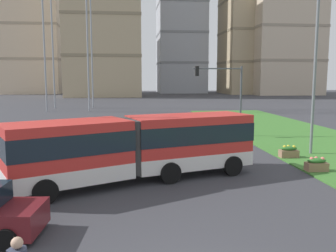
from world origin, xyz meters
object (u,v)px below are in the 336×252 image
flower_planter_3 (316,164)px  traffic_light_far_right (225,88)px  articulated_bus (137,146)px  apartment_tower_westcentre (103,1)px  flower_planter_4 (289,152)px  apartment_tower_eastcentre (250,33)px  apartment_tower_centre (181,6)px  apartment_tower_east (282,31)px  streetlight_median (315,67)px  apartment_tower_west (35,29)px

flower_planter_3 → traffic_light_far_right: bearing=98.4°
articulated_bus → flower_planter_3: size_ratio=10.76×
apartment_tower_westcentre → flower_planter_4: bearing=-78.7°
traffic_light_far_right → apartment_tower_eastcentre: 87.68m
apartment_tower_westcentre → apartment_tower_centre: size_ratio=0.90×
apartment_tower_centre → apartment_tower_east: size_ratio=1.49×
flower_planter_4 → streetlight_median: 5.54m
apartment_tower_west → articulated_bus: bearing=-74.4°
traffic_light_far_right → apartment_tower_eastcentre: bearing=70.2°
flower_planter_3 → articulated_bus: bearing=-176.6°
streetlight_median → apartment_tower_westcentre: (-17.63, 77.97, 19.12)m
apartment_tower_westcentre → apartment_tower_centre: bearing=40.3°
apartment_tower_eastcentre → flower_planter_4: bearing=-107.1°
flower_planter_4 → apartment_tower_west: size_ratio=0.03×
flower_planter_4 → apartment_tower_eastcentre: size_ratio=0.03×
apartment_tower_westcentre → apartment_tower_centre: apartment_tower_centre is taller
flower_planter_4 → streetlight_median: bearing=27.0°
traffic_light_far_right → apartment_tower_centre: (9.36, 90.26, 23.38)m
articulated_bus → apartment_tower_westcentre: apartment_tower_westcentre is taller
apartment_tower_westcentre → traffic_light_far_right: bearing=-78.8°
flower_planter_4 → apartment_tower_westcentre: (-15.73, 78.93, 24.23)m
articulated_bus → apartment_tower_westcentre: 86.16m
articulated_bus → apartment_tower_centre: apartment_tower_centre is taller
apartment_tower_westcentre → apartment_tower_centre: (23.34, 19.82, 2.73)m
traffic_light_far_right → articulated_bus: bearing=-121.2°
streetlight_median → apartment_tower_east: apartment_tower_east is taller
apartment_tower_centre → apartment_tower_east: (27.61, -14.58, -8.96)m
flower_planter_3 → apartment_tower_west: bearing=110.3°
apartment_tower_centre → apartment_tower_east: apartment_tower_centre is taller
apartment_tower_east → apartment_tower_centre: bearing=152.2°
articulated_bus → apartment_tower_eastcentre: size_ratio=0.33×
flower_planter_3 → flower_planter_4: (0.00, 3.30, 0.00)m
flower_planter_4 → apartment_tower_east: (35.22, 84.17, 18.00)m
streetlight_median → apartment_tower_westcentre: 82.19m
articulated_bus → apartment_tower_centre: (16.84, 102.60, 25.73)m
apartment_tower_westcentre → apartment_tower_eastcentre: (43.35, 10.95, -6.48)m
apartment_tower_eastcentre → apartment_tower_centre: bearing=156.1°
streetlight_median → apartment_tower_eastcentre: 93.42m
flower_planter_3 → apartment_tower_eastcentre: apartment_tower_eastcentre is taller
traffic_light_far_right → apartment_tower_centre: 93.71m
apartment_tower_westcentre → apartment_tower_eastcentre: bearing=14.2°
flower_planter_4 → apartment_tower_east: 93.00m
flower_planter_3 → apartment_tower_centre: apartment_tower_centre is taller
apartment_tower_eastcentre → apartment_tower_east: bearing=-36.9°
traffic_light_far_right → apartment_tower_westcentre: 74.72m
streetlight_median → flower_planter_4: bearing=-153.0°
flower_planter_4 → apartment_tower_eastcentre: apartment_tower_eastcentre is taller
apartment_tower_west → apartment_tower_westcentre: bearing=-42.5°
apartment_tower_west → traffic_light_far_right: bearing=-68.3°
flower_planter_3 → apartment_tower_west: (-38.01, 102.69, 19.47)m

